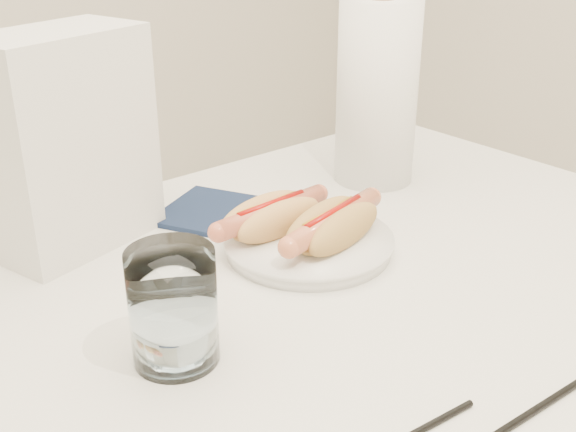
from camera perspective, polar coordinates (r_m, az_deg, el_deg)
table at (r=0.82m, az=0.33°, el=-10.47°), size 1.20×0.80×0.75m
plate at (r=0.88m, az=1.65°, el=-2.35°), size 0.20×0.20×0.02m
hotdog_left at (r=0.89m, az=-1.34°, el=-0.08°), size 0.17×0.07×0.05m
hotdog_right at (r=0.86m, az=3.64°, el=-0.81°), size 0.18×0.10×0.05m
water_glass at (r=0.67m, az=-9.21°, el=-7.23°), size 0.08×0.08×0.11m
chopstick_far at (r=0.69m, az=21.00°, el=-13.22°), size 0.21×0.02×0.01m
napkin_box at (r=0.90m, az=-17.35°, el=5.70°), size 0.22×0.16×0.27m
navy_napkin at (r=0.99m, az=-5.89°, el=0.32°), size 0.18×0.18×0.01m
paper_towel_roll at (r=1.08m, az=7.16°, el=9.74°), size 0.16×0.16×0.27m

